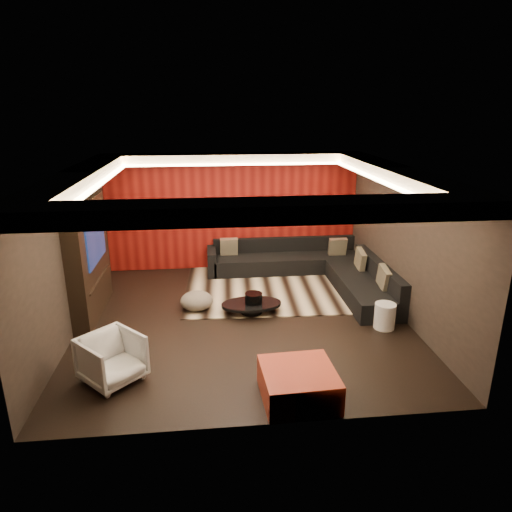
{
  "coord_description": "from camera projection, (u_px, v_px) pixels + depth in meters",
  "views": [
    {
      "loc": [
        -0.59,
        -7.75,
        3.84
      ],
      "look_at": [
        0.3,
        0.6,
        1.05
      ],
      "focal_mm": 32.0,
      "sensor_mm": 36.0,
      "label": 1
    }
  ],
  "objects": [
    {
      "name": "cove_front",
      "position": [
        257.0,
        212.0,
        5.54
      ],
      "size": [
        4.8,
        0.08,
        0.04
      ],
      "primitive_type": "cube",
      "color": "#FFD899",
      "rests_on": "ground"
    },
    {
      "name": "cove_back",
      "position": [
        234.0,
        164.0,
        9.99
      ],
      "size": [
        4.8,
        0.08,
        0.04
      ],
      "primitive_type": "cube",
      "color": "#FFD899",
      "rests_on": "ground"
    },
    {
      "name": "wall_left",
      "position": [
        69.0,
        254.0,
        7.84
      ],
      "size": [
        0.02,
        6.0,
        2.8
      ],
      "primitive_type": "cube",
      "color": "black",
      "rests_on": "ground"
    },
    {
      "name": "wall_right",
      "position": [
        405.0,
        243.0,
        8.45
      ],
      "size": [
        0.02,
        6.0,
        2.8
      ],
      "primitive_type": "cube",
      "color": "black",
      "rests_on": "ground"
    },
    {
      "name": "tv_surround",
      "position": [
        89.0,
        259.0,
        8.52
      ],
      "size": [
        0.3,
        2.0,
        2.2
      ],
      "primitive_type": "cube",
      "color": "black",
      "rests_on": "ground"
    },
    {
      "name": "soffit_front",
      "position": [
        261.0,
        211.0,
        5.19
      ],
      "size": [
        6.0,
        0.6,
        0.22
      ],
      "primitive_type": "cube",
      "color": "silver",
      "rests_on": "ground"
    },
    {
      "name": "red_feature_wall",
      "position": [
        233.0,
        212.0,
        10.95
      ],
      "size": [
        5.98,
        0.05,
        2.78
      ],
      "primitive_type": "cube",
      "color": "#6B0C0A",
      "rests_on": "ground"
    },
    {
      "name": "soffit_right",
      "position": [
        395.0,
        174.0,
        8.01
      ],
      "size": [
        0.6,
        4.8,
        0.22
      ],
      "primitive_type": "cube",
      "color": "silver",
      "rests_on": "ground"
    },
    {
      "name": "tv_screen",
      "position": [
        95.0,
        241.0,
        8.42
      ],
      "size": [
        0.04,
        1.3,
        0.8
      ],
      "primitive_type": "cube",
      "color": "black",
      "rests_on": "ground"
    },
    {
      "name": "striped_pouf",
      "position": [
        197.0,
        301.0,
        8.92
      ],
      "size": [
        0.83,
        0.83,
        0.35
      ],
      "primitive_type": "ellipsoid",
      "rotation": [
        0.0,
        0.0,
        -0.37
      ],
      "color": "#BCAA91",
      "rests_on": "rug"
    },
    {
      "name": "cove_right",
      "position": [
        376.0,
        179.0,
        8.01
      ],
      "size": [
        0.08,
        4.8,
        0.04
      ],
      "primitive_type": "cube",
      "color": "#FFD899",
      "rests_on": "ground"
    },
    {
      "name": "soffit_left",
      "position": [
        78.0,
        179.0,
        7.47
      ],
      "size": [
        0.6,
        4.8,
        0.22
      ],
      "primitive_type": "cube",
      "color": "silver",
      "rests_on": "ground"
    },
    {
      "name": "coffee_table",
      "position": [
        251.0,
        308.0,
        8.81
      ],
      "size": [
        1.21,
        1.21,
        0.2
      ],
      "primitive_type": "cylinder",
      "rotation": [
        0.0,
        0.0,
        0.05
      ],
      "color": "black",
      "rests_on": "rug"
    },
    {
      "name": "drum_stool",
      "position": [
        254.0,
        303.0,
        8.78
      ],
      "size": [
        0.42,
        0.42,
        0.39
      ],
      "primitive_type": "cylinder",
      "rotation": [
        0.0,
        0.0,
        -0.33
      ],
      "color": "black",
      "rests_on": "rug"
    },
    {
      "name": "orange_ottoman",
      "position": [
        298.0,
        384.0,
        6.21
      ],
      "size": [
        1.03,
        1.03,
        0.44
      ],
      "primitive_type": "cube",
      "rotation": [
        0.0,
        0.0,
        0.05
      ],
      "color": "#AB2216",
      "rests_on": "floor"
    },
    {
      "name": "armchair",
      "position": [
        112.0,
        359.0,
        6.57
      ],
      "size": [
        1.1,
        1.1,
        0.72
      ],
      "primitive_type": "imported",
      "rotation": [
        0.0,
        0.0,
        0.77
      ],
      "color": "silver",
      "rests_on": "floor"
    },
    {
      "name": "tv_shelf",
      "position": [
        100.0,
        279.0,
        8.66
      ],
      "size": [
        0.04,
        1.6,
        0.04
      ],
      "primitive_type": "cube",
      "color": "black",
      "rests_on": "ground"
    },
    {
      "name": "sectional_sofa",
      "position": [
        312.0,
        269.0,
        10.44
      ],
      "size": [
        3.65,
        3.5,
        0.75
      ],
      "color": "black",
      "rests_on": "floor"
    },
    {
      "name": "white_side_table",
      "position": [
        385.0,
        316.0,
        8.19
      ],
      "size": [
        0.4,
        0.4,
        0.47
      ],
      "primitive_type": "cylinder",
      "rotation": [
        0.0,
        0.0,
        -0.07
      ],
      "color": "silver",
      "rests_on": "floor"
    },
    {
      "name": "floor",
      "position": [
        244.0,
        320.0,
        8.59
      ],
      "size": [
        6.0,
        6.0,
        0.02
      ],
      "primitive_type": "cube",
      "color": "black",
      "rests_on": "ground"
    },
    {
      "name": "cove_left",
      "position": [
        100.0,
        184.0,
        7.53
      ],
      "size": [
        0.08,
        4.8,
        0.04
      ],
      "primitive_type": "cube",
      "color": "#FFD899",
      "rests_on": "ground"
    },
    {
      "name": "throw_pillows",
      "position": [
        324.0,
        257.0,
        10.18
      ],
      "size": [
        3.19,
        2.75,
        0.5
      ],
      "color": "tan",
      "rests_on": "sectional_sofa"
    },
    {
      "name": "wall_back",
      "position": [
        233.0,
        211.0,
        10.99
      ],
      "size": [
        6.0,
        0.02,
        2.8
      ],
      "primitive_type": "cube",
      "color": "black",
      "rests_on": "ground"
    },
    {
      "name": "rug",
      "position": [
        277.0,
        287.0,
        10.09
      ],
      "size": [
        4.12,
        3.16,
        0.02
      ],
      "primitive_type": "cube",
      "rotation": [
        0.0,
        0.0,
        -0.04
      ],
      "color": "beige",
      "rests_on": "floor"
    },
    {
      "name": "ceiling",
      "position": [
        242.0,
        169.0,
        7.7
      ],
      "size": [
        6.0,
        6.0,
        0.02
      ],
      "primitive_type": "cube",
      "color": "silver",
      "rests_on": "ground"
    },
    {
      "name": "soffit_back",
      "position": [
        233.0,
        159.0,
        10.29
      ],
      "size": [
        6.0,
        0.6,
        0.22
      ],
      "primitive_type": "cube",
      "color": "silver",
      "rests_on": "ground"
    }
  ]
}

